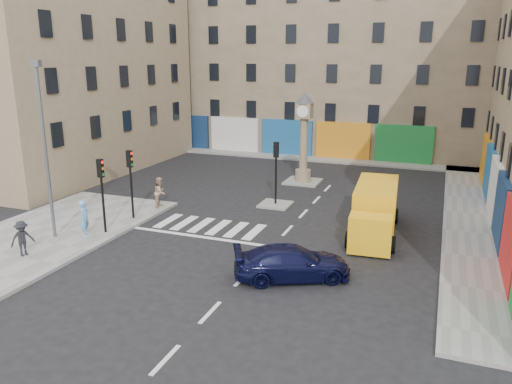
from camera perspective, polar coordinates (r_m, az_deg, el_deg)
The scene contains 18 objects.
ground at distance 22.04m, azimuth 0.49°, elevation -7.73°, with size 120.00×120.00×0.00m, color black.
sidewalk_left at distance 26.24m, azimuth -24.42°, elevation -5.14°, with size 7.00×16.00×0.15m, color gray.
sidewalk_right at distance 30.30m, azimuth 23.10°, elevation -2.35°, with size 2.60×30.00×0.15m, color gray.
sidewalk_far at distance 43.52m, azimuth 5.75°, elevation 3.91°, with size 32.00×2.40×0.15m, color gray.
island_near at distance 29.75m, azimuth 2.25°, elevation -1.43°, with size 1.80×1.80×0.12m, color gray.
island_far at distance 35.29m, azimuth 5.37°, elevation 1.20°, with size 2.40×2.40×0.12m, color gray.
building_far at distance 48.30m, azimuth 7.91°, elevation 15.03°, with size 32.00×10.00×17.00m, color #8F785F.
building_left at distance 40.52m, azimuth -19.67°, elevation 12.86°, with size 8.00×20.00×15.00m, color #927B5F.
traffic_light_left_near at distance 25.32m, azimuth -17.23°, elevation 0.89°, with size 0.28×0.22×3.70m.
traffic_light_left_far at distance 27.19m, azimuth -14.16°, elevation 2.08°, with size 0.28×0.22×3.70m.
traffic_light_island at distance 29.13m, azimuth 2.30°, elevation 3.34°, with size 0.28×0.22×3.70m.
lamp_post at distance 25.09m, azimuth -23.02°, elevation 5.31°, with size 0.50×0.25×8.30m.
clock_pillar at distance 34.61m, azimuth 5.51°, elevation 6.81°, with size 1.20×1.20×6.10m.
navy_sedan at distance 20.09m, azimuth 4.16°, elevation -8.05°, with size 1.89×4.64×1.35m, color black.
yellow_van at distance 25.59m, azimuth 13.44°, elevation -2.03°, with size 2.59×6.67×2.38m.
pedestrian_blue at distance 25.60m, azimuth -18.99°, elevation -2.82°, with size 0.64×0.42×1.75m, color #61A6DF.
pedestrian_tan at distance 29.29m, azimuth -10.90°, elevation -0.01°, with size 0.85×0.66×1.75m, color tan.
pedestrian_dark at distance 24.06m, azimuth -25.15°, elevation -4.83°, with size 1.02×0.59×1.59m, color black.
Camera 1 is at (7.05, -19.02, 8.63)m, focal length 35.00 mm.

